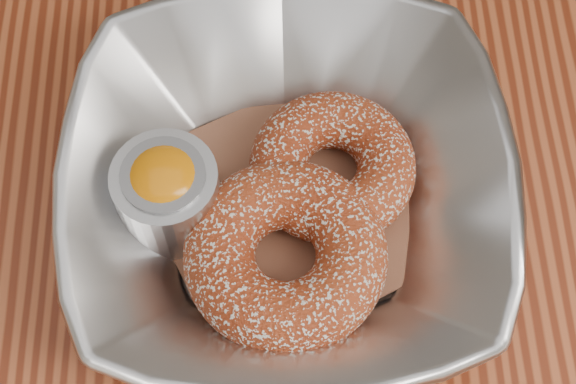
{
  "coord_description": "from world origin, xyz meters",
  "views": [
    {
      "loc": [
        -0.05,
        -0.19,
        1.22
      ],
      "look_at": [
        -0.04,
        0.02,
        0.78
      ],
      "focal_mm": 55.0,
      "sensor_mm": 36.0,
      "label": 1
    }
  ],
  "objects_px": {
    "serving_bowl": "(288,191)",
    "ramekin": "(168,193)",
    "table": "(346,305)",
    "donut_front": "(285,255)",
    "donut_back": "(332,166)"
  },
  "relations": [
    {
      "from": "serving_bowl",
      "to": "ramekin",
      "type": "distance_m",
      "value": 0.07
    },
    {
      "from": "table",
      "to": "donut_front",
      "type": "relative_size",
      "value": 10.76
    },
    {
      "from": "donut_back",
      "to": "serving_bowl",
      "type": "bearing_deg",
      "value": -146.87
    },
    {
      "from": "serving_bowl",
      "to": "ramekin",
      "type": "bearing_deg",
      "value": -178.67
    },
    {
      "from": "serving_bowl",
      "to": "donut_front",
      "type": "distance_m",
      "value": 0.04
    },
    {
      "from": "donut_back",
      "to": "donut_front",
      "type": "xyz_separation_m",
      "value": [
        -0.03,
        -0.05,
        0.0
      ]
    },
    {
      "from": "serving_bowl",
      "to": "donut_back",
      "type": "height_order",
      "value": "serving_bowl"
    },
    {
      "from": "serving_bowl",
      "to": "table",
      "type": "bearing_deg",
      "value": -31.45
    },
    {
      "from": "serving_bowl",
      "to": "donut_front",
      "type": "xyz_separation_m",
      "value": [
        -0.0,
        -0.04,
        -0.0
      ]
    },
    {
      "from": "table",
      "to": "serving_bowl",
      "type": "distance_m",
      "value": 0.14
    },
    {
      "from": "table",
      "to": "donut_front",
      "type": "distance_m",
      "value": 0.14
    },
    {
      "from": "ramekin",
      "to": "table",
      "type": "bearing_deg",
      "value": -11.89
    },
    {
      "from": "donut_back",
      "to": "ramekin",
      "type": "distance_m",
      "value": 0.1
    },
    {
      "from": "donut_back",
      "to": "donut_front",
      "type": "height_order",
      "value": "donut_front"
    },
    {
      "from": "table",
      "to": "serving_bowl",
      "type": "xyz_separation_m",
      "value": [
        -0.04,
        0.02,
        0.13
      ]
    }
  ]
}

